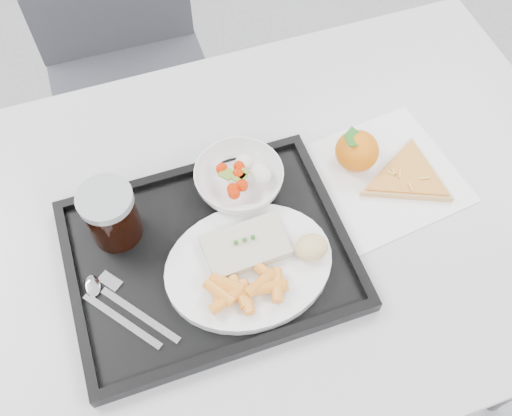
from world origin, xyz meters
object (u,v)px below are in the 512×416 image
Objects in this scene: dinner_plate at (249,266)px; cola_glass at (111,214)px; chair at (124,54)px; table at (265,236)px; salad_bowl at (239,180)px; pizza_slice at (408,177)px; tray at (209,256)px; tangerine at (357,151)px.

cola_glass is (-0.18, 0.14, 0.05)m from dinner_plate.
table is at bearing -78.84° from chair.
salad_bowl is at bearing -79.97° from chair.
pizza_slice reaches higher than table.
table is 7.89× the size of salad_bowl.
salad_bowl is at bearing 4.62° from cola_glass.
cola_glass is (-0.13, 0.09, 0.06)m from tray.
cola_glass is 0.52m from pizza_slice.
table is at bearing -10.93° from cola_glass.
tangerine is at bearing 18.13° from tray.
cola_glass reaches higher than tray.
chair is at bearing 119.59° from pizza_slice.
chair is 0.85m from pizza_slice.
salad_bowl is (0.11, -0.64, 0.25)m from chair.
dinner_plate is (-0.06, -0.09, 0.09)m from table.
tray is 0.17m from cola_glass.
tray is 1.67× the size of dinner_plate.
chair is at bearing 101.16° from table.
pizza_slice is at bearing -2.05° from table.
cola_glass reaches higher than pizza_slice.
dinner_plate is (0.05, -0.05, 0.02)m from tray.
dinner_plate is at bearing -102.64° from salad_bowl.
salad_bowl is (0.09, 0.11, 0.03)m from tray.
cola_glass is at bearing 143.66° from dinner_plate.
tray is (0.03, -0.74, 0.22)m from chair.
pizza_slice is at bearing 13.59° from dinner_plate.
pizza_slice is at bearing 5.04° from tray.
chair reaches higher than table.
tray is at bearing -88.05° from chair.
chair is 10.51× the size of tangerine.
chair reaches higher than tangerine.
chair is at bearing 91.95° from tray.
chair is 2.07× the size of tray.
cola_glass is at bearing -175.38° from salad_bowl.
pizza_slice is (0.07, -0.07, -0.02)m from tangerine.
cola_glass reaches higher than tangerine.
tray is 0.07m from dinner_plate.
chair is at bearing 100.03° from salad_bowl.
tangerine is at bearing 137.71° from pizza_slice.
dinner_plate is 0.23m from cola_glass.
chair reaches higher than dinner_plate.
tangerine is (0.25, 0.15, 0.01)m from dinner_plate.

